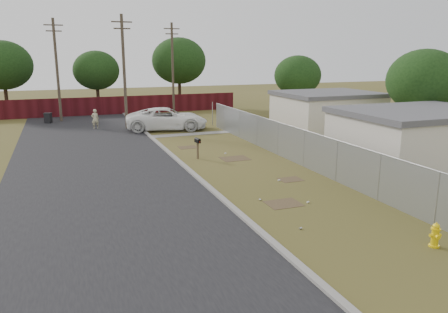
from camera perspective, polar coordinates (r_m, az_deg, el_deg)
name	(u,v)px	position (r m, az deg, el deg)	size (l,w,h in m)	color
ground	(251,172)	(22.77, 3.58, -2.00)	(120.00, 120.00, 0.00)	brown
street	(102,150)	(28.77, -15.62, 0.81)	(15.10, 60.00, 0.12)	black
chainlink_fence	(295,148)	(24.86, 9.21, 1.05)	(0.10, 27.06, 2.02)	#989AA0
privacy_fence	(93,106)	(45.39, -16.80, 6.29)	(30.00, 0.12, 1.80)	#460F14
utility_poles	(120,68)	(41.04, -13.39, 11.14)	(12.60, 8.24, 9.00)	brown
houses	(367,123)	(30.12, 18.20, 4.17)	(9.30, 17.24, 3.10)	beige
horizon_trees	(162,68)	(44.69, -8.04, 11.43)	(33.32, 31.94, 7.78)	#382619
fire_hydrant	(435,235)	(15.56, 25.88, -9.25)	(0.41, 0.41, 0.83)	yellow
mailbox	(198,142)	(25.36, -3.47, 1.86)	(0.26, 0.54, 1.24)	brown
pickup_truck	(167,119)	(35.41, -7.46, 4.90)	(2.96, 6.43, 1.79)	white
pedestrian	(95,119)	(37.16, -16.49, 4.72)	(0.58, 0.38, 1.60)	#C5BC90
trash_bin	(48,118)	(41.62, -21.99, 4.70)	(0.75, 0.81, 0.91)	black
scattered_litter	(270,188)	(20.01, 5.98, -4.10)	(2.19, 12.00, 0.07)	silver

